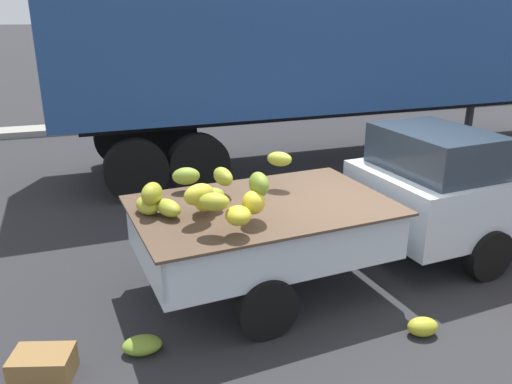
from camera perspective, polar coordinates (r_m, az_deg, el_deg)
name	(u,v)px	position (r m, az deg, el deg)	size (l,w,h in m)	color
ground	(362,276)	(6.61, 11.55, -9.07)	(220.00, 220.00, 0.00)	#28282B
curb_strip	(198,120)	(15.05, -6.39, 7.82)	(80.00, 0.80, 0.16)	gray
pickup_truck	(402,197)	(6.76, 15.78, -0.53)	(5.10, 2.21, 1.70)	silver
semi_trailer	(349,38)	(11.23, 10.19, 16.33)	(12.07, 2.94, 3.95)	navy
fallen_banana_bunch_near_tailgate	(142,345)	(5.28, -12.39, -16.10)	(0.38, 0.26, 0.16)	olive
fallen_banana_bunch_by_wheel	(423,327)	(5.65, 17.83, -13.90)	(0.31, 0.22, 0.19)	#ACA929
produce_crate	(43,366)	(5.21, -22.36, -17.21)	(0.52, 0.36, 0.26)	olive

